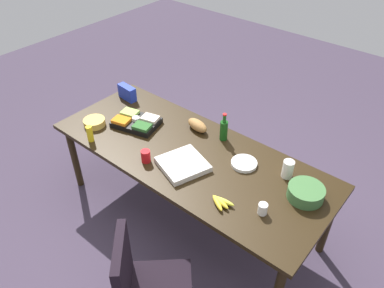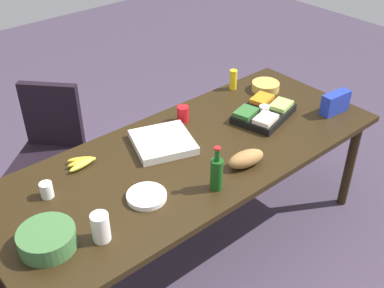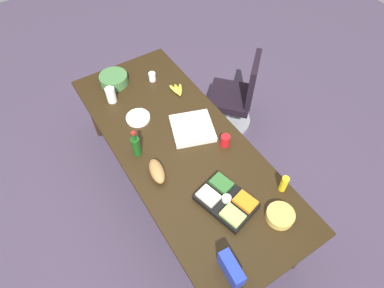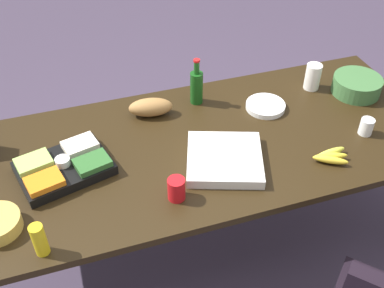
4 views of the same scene
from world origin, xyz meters
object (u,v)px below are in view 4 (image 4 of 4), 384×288
(wine_bottle, at_px, (197,86))
(mayo_jar, at_px, (313,77))
(salad_bowl, at_px, (357,85))
(paper_plate_stack, at_px, (265,106))
(banana_bunch, at_px, (330,156))
(mustard_bottle, at_px, (39,240))
(bread_loaf, at_px, (151,107))
(red_solo_cup, at_px, (176,189))
(conference_table, at_px, (197,154))
(pizza_box, at_px, (224,159))
(veggie_tray, at_px, (64,167))
(paper_cup, at_px, (366,127))

(wine_bottle, bearing_deg, mayo_jar, -6.28)
(salad_bowl, xyz_separation_m, paper_plate_stack, (-0.57, 0.02, -0.03))
(wine_bottle, relative_size, banana_bunch, 1.41)
(paper_plate_stack, bearing_deg, salad_bowl, -1.98)
(salad_bowl, bearing_deg, mustard_bottle, -162.03)
(mayo_jar, height_order, banana_bunch, mayo_jar)
(mustard_bottle, height_order, banana_bunch, mustard_bottle)
(wine_bottle, height_order, bread_loaf, wine_bottle)
(mayo_jar, distance_m, red_solo_cup, 1.18)
(mayo_jar, bearing_deg, conference_table, -161.13)
(bread_loaf, bearing_deg, pizza_box, -63.66)
(paper_plate_stack, bearing_deg, mayo_jar, 16.74)
(veggie_tray, distance_m, wine_bottle, 0.86)
(salad_bowl, distance_m, mustard_bottle, 1.93)
(veggie_tray, height_order, salad_bowl, salad_bowl)
(veggie_tray, distance_m, salad_bowl, 1.70)
(conference_table, height_order, veggie_tray, veggie_tray)
(salad_bowl, relative_size, pizza_box, 0.77)
(pizza_box, relative_size, bread_loaf, 1.50)
(veggie_tray, bearing_deg, bread_loaf, 32.30)
(red_solo_cup, bearing_deg, banana_bunch, 0.37)
(veggie_tray, bearing_deg, paper_cup, -7.05)
(conference_table, distance_m, mayo_jar, 0.87)
(bread_loaf, bearing_deg, salad_bowl, -7.71)
(veggie_tray, distance_m, pizza_box, 0.77)
(paper_cup, relative_size, mayo_jar, 0.58)
(salad_bowl, bearing_deg, bread_loaf, 172.29)
(mayo_jar, xyz_separation_m, bread_loaf, (-0.97, 0.04, -0.03))
(paper_cup, height_order, mayo_jar, mayo_jar)
(pizza_box, relative_size, banana_bunch, 1.84)
(conference_table, distance_m, paper_plate_stack, 0.50)
(paper_cup, relative_size, red_solo_cup, 0.82)
(veggie_tray, xyz_separation_m, pizza_box, (0.75, -0.17, -0.01))
(conference_table, xyz_separation_m, veggie_tray, (-0.66, -0.00, 0.10))
(veggie_tray, relative_size, pizza_box, 1.34)
(paper_cup, bearing_deg, conference_table, 167.44)
(salad_bowl, distance_m, paper_cup, 0.38)
(paper_cup, xyz_separation_m, mayo_jar, (-0.06, 0.47, 0.03))
(pizza_box, height_order, paper_plate_stack, pizza_box)
(salad_bowl, relative_size, paper_plate_stack, 1.27)
(salad_bowl, bearing_deg, conference_table, -171.56)
(wine_bottle, bearing_deg, mustard_bottle, -139.06)
(pizza_box, xyz_separation_m, red_solo_cup, (-0.29, -0.15, 0.03))
(red_solo_cup, bearing_deg, wine_bottle, 64.64)
(paper_cup, distance_m, bread_loaf, 1.14)
(salad_bowl, height_order, pizza_box, salad_bowl)
(paper_plate_stack, relative_size, bread_loaf, 0.92)
(salad_bowl, relative_size, red_solo_cup, 2.53)
(bread_loaf, bearing_deg, paper_plate_stack, -12.79)
(pizza_box, distance_m, paper_plate_stack, 0.52)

